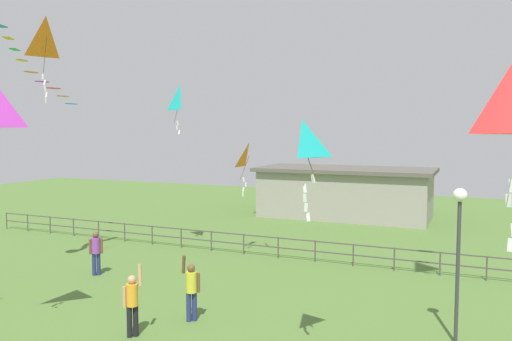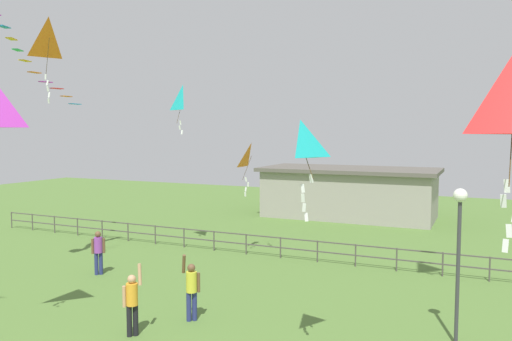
% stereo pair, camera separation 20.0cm
% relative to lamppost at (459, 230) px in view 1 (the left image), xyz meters
% --- Properties ---
extents(lamppost, '(0.36, 0.36, 4.15)m').
position_rel_lamppost_xyz_m(lamppost, '(0.00, 0.00, 0.00)').
color(lamppost, '#38383D').
rests_on(lamppost, ground_plane).
extents(person_2, '(0.42, 0.38, 1.73)m').
position_rel_lamppost_xyz_m(person_2, '(-13.15, 1.16, -2.05)').
color(person_2, navy).
rests_on(person_2, ground_plane).
extents(person_3, '(0.52, 0.42, 2.02)m').
position_rel_lamppost_xyz_m(person_3, '(-7.24, -1.46, -2.03)').
color(person_3, navy).
rests_on(person_3, ground_plane).
extents(person_5, '(0.46, 0.42, 2.01)m').
position_rel_lamppost_xyz_m(person_5, '(-8.12, -3.10, -2.03)').
color(person_5, black).
rests_on(person_5, ground_plane).
extents(kite_4, '(0.79, 0.90, 2.27)m').
position_rel_lamppost_xyz_m(kite_4, '(-3.29, -3.06, 2.26)').
color(kite_4, '#19B2B2').
extents(kite_5, '(0.98, 1.06, 3.07)m').
position_rel_lamppost_xyz_m(kite_5, '(-13.97, -0.20, 5.88)').
color(kite_5, orange).
extents(kite_6, '(0.97, 0.74, 2.28)m').
position_rel_lamppost_xyz_m(kite_6, '(-12.26, 5.98, 4.08)').
color(kite_6, '#19B2B2').
extents(kite_8, '(0.70, 0.92, 2.37)m').
position_rel_lamppost_xyz_m(kite_8, '(-8.82, 6.09, 1.45)').
color(kite_8, orange).
extents(waterfront_railing, '(36.04, 0.06, 0.95)m').
position_rel_lamppost_xyz_m(waterfront_railing, '(-6.82, 6.53, -2.41)').
color(waterfront_railing, '#4C4742').
rests_on(waterfront_railing, ground_plane).
extents(pavilion_building, '(11.33, 5.50, 3.26)m').
position_rel_lamppost_xyz_m(pavilion_building, '(-7.53, 18.53, -1.39)').
color(pavilion_building, gray).
rests_on(pavilion_building, ground_plane).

